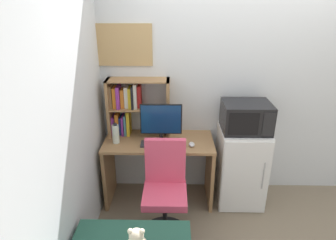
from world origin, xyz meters
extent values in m
cube|color=silver|center=(0.40, 0.02, 1.30)|extent=(6.40, 0.04, 2.60)
cube|color=silver|center=(-1.62, -1.60, 1.30)|extent=(0.04, 4.40, 2.60)
cube|color=#997047|center=(-0.96, -0.28, 0.74)|extent=(1.17, 0.55, 0.03)
cube|color=#997047|center=(-1.53, -0.28, 0.36)|extent=(0.04, 0.50, 0.72)
cube|color=#997047|center=(-0.40, -0.28, 0.36)|extent=(0.04, 0.50, 0.72)
cube|color=#997047|center=(-1.50, -0.11, 1.07)|extent=(0.03, 0.23, 0.63)
cube|color=#997047|center=(-0.87, -0.11, 1.07)|extent=(0.03, 0.23, 0.63)
cube|color=#997047|center=(-1.19, -0.11, 1.37)|extent=(0.67, 0.23, 0.01)
cube|color=#997047|center=(-1.19, -0.11, 1.06)|extent=(0.60, 0.23, 0.01)
cube|color=purple|center=(-1.47, -0.10, 0.86)|extent=(0.03, 0.17, 0.21)
cube|color=orange|center=(-1.43, -0.09, 0.87)|extent=(0.04, 0.16, 0.25)
cube|color=navy|center=(-1.40, -0.09, 0.85)|extent=(0.02, 0.15, 0.20)
cube|color=purple|center=(-1.37, -0.10, 0.86)|extent=(0.02, 0.18, 0.22)
cube|color=teal|center=(-1.34, -0.10, 0.87)|extent=(0.02, 0.18, 0.23)
cube|color=gold|center=(-1.30, -0.10, 0.89)|extent=(0.03, 0.18, 0.28)
cube|color=brown|center=(-1.48, -0.10, 1.19)|extent=(0.03, 0.17, 0.25)
cube|color=orange|center=(-1.44, -0.09, 1.18)|extent=(0.04, 0.16, 0.23)
cube|color=purple|center=(-1.40, -0.10, 1.19)|extent=(0.04, 0.19, 0.24)
cube|color=orange|center=(-1.36, -0.09, 1.17)|extent=(0.04, 0.13, 0.20)
cube|color=silver|center=(-1.31, -0.09, 1.18)|extent=(0.04, 0.15, 0.23)
cube|color=gold|center=(-1.27, -0.10, 1.18)|extent=(0.03, 0.17, 0.22)
cube|color=black|center=(-1.25, -0.10, 1.19)|extent=(0.02, 0.19, 0.24)
cube|color=silver|center=(-1.21, -0.10, 1.20)|extent=(0.03, 0.18, 0.27)
cube|color=#B21E1E|center=(-1.18, -0.08, 1.19)|extent=(0.04, 0.13, 0.23)
cylinder|color=black|center=(-0.93, -0.34, 0.76)|extent=(0.16, 0.16, 0.02)
cylinder|color=black|center=(-0.93, -0.34, 0.82)|extent=(0.04, 0.04, 0.11)
cube|color=black|center=(-0.93, -0.34, 1.02)|extent=(0.43, 0.01, 0.32)
cube|color=navy|center=(-0.93, -0.34, 1.02)|extent=(0.40, 0.02, 0.30)
cube|color=#333338|center=(-0.93, -0.38, 0.76)|extent=(0.43, 0.14, 0.02)
ellipsoid|color=silver|center=(-0.62, -0.39, 0.77)|extent=(0.06, 0.10, 0.03)
cylinder|color=silver|center=(-1.41, -0.33, 0.85)|extent=(0.07, 0.07, 0.20)
cylinder|color=black|center=(-1.41, -0.33, 0.96)|extent=(0.04, 0.04, 0.02)
cube|color=white|center=(-0.06, -0.27, 0.44)|extent=(0.50, 0.49, 0.88)
cube|color=white|center=(-0.06, -0.52, 0.44)|extent=(0.48, 0.01, 0.85)
cylinder|color=#B2B2B7|center=(0.12, -0.53, 0.49)|extent=(0.01, 0.01, 0.31)
cube|color=black|center=(-0.06, -0.27, 1.03)|extent=(0.49, 0.39, 0.30)
cube|color=black|center=(-0.13, -0.47, 1.03)|extent=(0.29, 0.01, 0.23)
cube|color=black|center=(0.12, -0.47, 1.03)|extent=(0.12, 0.01, 0.24)
cylinder|color=black|center=(-0.88, -0.87, 0.02)|extent=(0.46, 0.46, 0.04)
cylinder|color=black|center=(-0.88, -0.87, 0.24)|extent=(0.04, 0.04, 0.45)
cube|color=#D84766|center=(-0.88, -0.87, 0.49)|extent=(0.40, 0.40, 0.07)
cube|color=#D84766|center=(-0.88, -0.69, 0.75)|extent=(0.38, 0.06, 0.45)
sphere|color=beige|center=(-1.05, -1.57, 0.68)|extent=(0.10, 0.10, 0.10)
sphere|color=beige|center=(-1.09, -1.57, 0.72)|extent=(0.04, 0.04, 0.04)
sphere|color=beige|center=(-1.02, -1.57, 0.72)|extent=(0.04, 0.04, 0.04)
cube|color=tan|center=(-1.39, -0.01, 1.72)|extent=(0.71, 0.02, 0.43)
camera|label=1|loc=(-0.81, -3.07, 2.16)|focal=31.08mm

